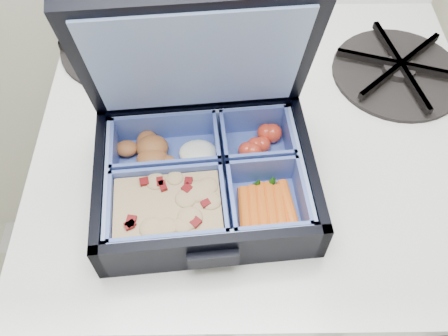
{
  "coord_description": "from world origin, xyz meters",
  "views": [
    {
      "loc": [
        0.64,
        1.23,
        1.43
      ],
      "look_at": [
        0.64,
        1.55,
        0.96
      ],
      "focal_mm": 38.0,
      "sensor_mm": 36.0,
      "label": 1
    }
  ],
  "objects_px": {
    "bento_box": "(206,180)",
    "fork": "(239,93)",
    "burner_grate": "(399,68)",
    "stove": "(248,251)"
  },
  "relations": [
    {
      "from": "burner_grate",
      "to": "bento_box",
      "type": "bearing_deg",
      "value": -144.07
    },
    {
      "from": "stove",
      "to": "bento_box",
      "type": "xyz_separation_m",
      "value": [
        -0.08,
        -0.13,
        0.49
      ]
    },
    {
      "from": "stove",
      "to": "bento_box",
      "type": "bearing_deg",
      "value": -119.73
    },
    {
      "from": "bento_box",
      "to": "fork",
      "type": "distance_m",
      "value": 0.18
    },
    {
      "from": "bento_box",
      "to": "fork",
      "type": "xyz_separation_m",
      "value": [
        0.05,
        0.17,
        -0.03
      ]
    },
    {
      "from": "bento_box",
      "to": "burner_grate",
      "type": "distance_m",
      "value": 0.35
    },
    {
      "from": "burner_grate",
      "to": "fork",
      "type": "height_order",
      "value": "burner_grate"
    },
    {
      "from": "bento_box",
      "to": "fork",
      "type": "bearing_deg",
      "value": 69.65
    },
    {
      "from": "stove",
      "to": "bento_box",
      "type": "height_order",
      "value": "bento_box"
    },
    {
      "from": "bento_box",
      "to": "fork",
      "type": "height_order",
      "value": "bento_box"
    }
  ]
}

